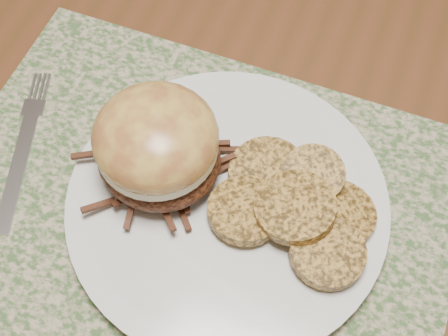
{
  "coord_description": "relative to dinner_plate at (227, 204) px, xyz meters",
  "views": [
    {
      "loc": [
        -0.18,
        -0.47,
        1.24
      ],
      "look_at": [
        -0.28,
        -0.23,
        0.79
      ],
      "focal_mm": 50.0,
      "sensor_mm": 36.0,
      "label": 1
    }
  ],
  "objects": [
    {
      "name": "roasted_potatoes",
      "position": [
        0.06,
        0.01,
        0.02
      ],
      "size": [
        0.16,
        0.14,
        0.04
      ],
      "color": "#B07E33",
      "rests_on": "dinner_plate"
    },
    {
      "name": "placemat",
      "position": [
        -0.03,
        -0.01,
        -0.01
      ],
      "size": [
        0.45,
        0.33,
        0.0
      ],
      "primitive_type": "cube",
      "color": "#3C592E",
      "rests_on": "dining_table"
    },
    {
      "name": "pork_sandwich",
      "position": [
        -0.07,
        0.01,
        0.05
      ],
      "size": [
        0.13,
        0.13,
        0.08
      ],
      "rotation": [
        0.0,
        0.0,
        -0.29
      ],
      "color": "black",
      "rests_on": "dinner_plate"
    },
    {
      "name": "ground",
      "position": [
        0.27,
        0.25,
        -0.76
      ],
      "size": [
        3.5,
        3.5,
        0.0
      ],
      "primitive_type": "plane",
      "color": "#55381D",
      "rests_on": "ground"
    },
    {
      "name": "fork",
      "position": [
        -0.2,
        -0.01,
        -0.01
      ],
      "size": [
        0.07,
        0.17,
        0.0
      ],
      "rotation": [
        0.0,
        0.0,
        0.31
      ],
      "color": "silver",
      "rests_on": "placemat"
    },
    {
      "name": "dinner_plate",
      "position": [
        0.0,
        0.0,
        0.0
      ],
      "size": [
        0.26,
        0.26,
        0.02
      ],
      "primitive_type": "cylinder",
      "color": "silver",
      "rests_on": "placemat"
    }
  ]
}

